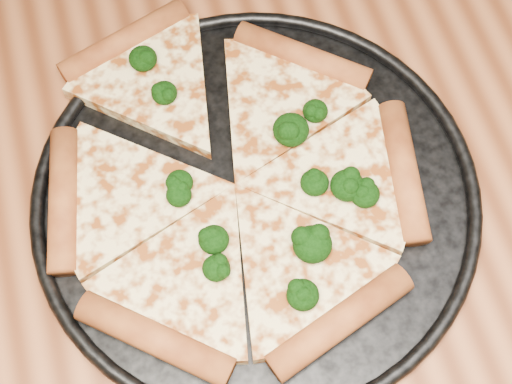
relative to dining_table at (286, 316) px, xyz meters
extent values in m
cube|color=#99532F|center=(0.00, 0.00, 0.07)|extent=(1.20, 0.90, 0.04)
cylinder|color=black|center=(-0.01, 0.09, 0.09)|extent=(0.39, 0.39, 0.01)
torus|color=black|center=(-0.01, 0.09, 0.10)|extent=(0.40, 0.40, 0.01)
cylinder|color=#B15C2C|center=(0.08, 0.21, 0.11)|extent=(0.12, 0.11, 0.03)
cylinder|color=#B15C2C|center=(-0.08, 0.28, 0.11)|extent=(0.14, 0.07, 0.03)
cylinder|color=#B15C2C|center=(-0.17, 0.13, 0.11)|extent=(0.05, 0.14, 0.03)
cylinder|color=#B15C2C|center=(-0.12, -0.02, 0.11)|extent=(0.12, 0.11, 0.03)
cylinder|color=#B15C2C|center=(0.03, -0.05, 0.11)|extent=(0.14, 0.07, 0.03)
cylinder|color=#B15C2C|center=(0.13, 0.07, 0.11)|extent=(0.05, 0.14, 0.03)
ellipsoid|color=black|center=(-0.07, 0.10, 0.12)|extent=(0.02, 0.02, 0.02)
ellipsoid|color=black|center=(-0.07, 0.24, 0.12)|extent=(0.03, 0.03, 0.02)
ellipsoid|color=black|center=(0.03, 0.02, 0.12)|extent=(0.03, 0.03, 0.03)
ellipsoid|color=black|center=(0.07, 0.14, 0.12)|extent=(0.02, 0.02, 0.02)
ellipsoid|color=black|center=(0.08, 0.05, 0.12)|extent=(0.03, 0.03, 0.02)
ellipsoid|color=black|center=(-0.06, 0.02, 0.12)|extent=(0.02, 0.02, 0.02)
ellipsoid|color=black|center=(-0.05, 0.05, 0.12)|extent=(0.03, 0.03, 0.02)
ellipsoid|color=black|center=(0.07, 0.06, 0.12)|extent=(0.03, 0.03, 0.02)
ellipsoid|color=black|center=(0.04, 0.13, 0.12)|extent=(0.03, 0.03, 0.02)
ellipsoid|color=black|center=(0.00, -0.02, 0.12)|extent=(0.03, 0.03, 0.02)
ellipsoid|color=black|center=(0.04, 0.08, 0.12)|extent=(0.03, 0.03, 0.02)
ellipsoid|color=black|center=(-0.06, 0.20, 0.12)|extent=(0.02, 0.02, 0.02)
ellipsoid|color=black|center=(-0.07, 0.11, 0.12)|extent=(0.02, 0.02, 0.02)
camera|label=1|loc=(-0.08, -0.18, 0.71)|focal=52.97mm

